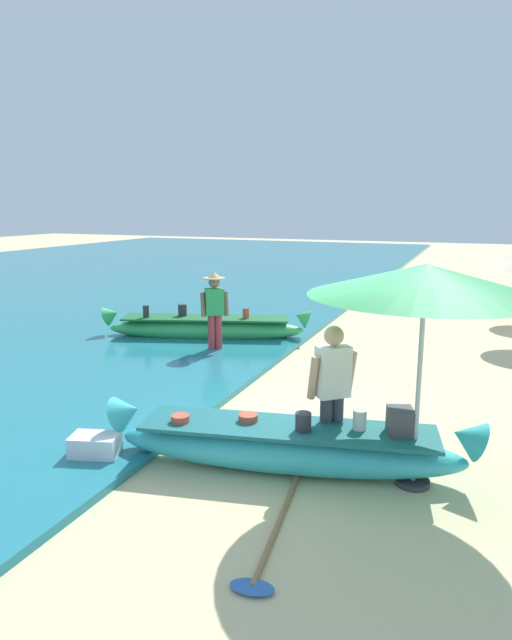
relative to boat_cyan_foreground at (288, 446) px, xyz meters
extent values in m
plane|color=beige|center=(0.06, 0.76, -0.30)|extent=(80.00, 80.00, 0.00)
cube|color=teal|center=(-13.55, 8.76, -0.25)|extent=(24.00, 56.00, 0.10)
ellipsoid|color=#33B2BC|center=(-0.02, 0.00, -0.04)|extent=(3.94, 1.44, 0.50)
cone|color=#33B2BC|center=(1.84, 0.36, 0.26)|extent=(0.48, 0.50, 0.50)
cone|color=#33B2BC|center=(-1.87, -0.36, 0.26)|extent=(0.48, 0.50, 0.50)
cube|color=#1C6267|center=(-0.02, 0.00, 0.21)|extent=(3.34, 1.34, 0.04)
cylinder|color=#B74C38|center=(-1.18, -0.34, 0.26)|extent=(0.21, 0.21, 0.10)
cylinder|color=#B74C38|center=(-0.48, -0.03, 0.26)|extent=(0.22, 0.22, 0.10)
cylinder|color=#2D2D33|center=(0.18, -0.05, 0.32)|extent=(0.18, 0.18, 0.22)
cylinder|color=silver|center=(0.74, 0.22, 0.33)|extent=(0.15, 0.15, 0.24)
cube|color=#424247|center=(1.17, 0.27, 0.36)|extent=(0.34, 0.36, 0.30)
ellipsoid|color=#38B760|center=(-3.63, 5.06, -0.04)|extent=(4.30, 2.03, 0.51)
cone|color=#38B760|center=(-1.65, 5.72, 0.26)|extent=(0.52, 0.54, 0.50)
cone|color=#38B760|center=(-5.62, 4.40, 0.26)|extent=(0.52, 0.54, 0.50)
cube|color=#1E6435|center=(-3.63, 5.06, 0.21)|extent=(3.65, 1.83, 0.04)
cylinder|color=#2D2D33|center=(-4.83, 4.55, 0.35)|extent=(0.13, 0.13, 0.28)
cylinder|color=#2D2D33|center=(-4.18, 5.01, 0.35)|extent=(0.19, 0.19, 0.27)
sphere|color=tan|center=(-3.44, 5.16, 0.30)|extent=(0.18, 0.18, 0.18)
cylinder|color=#B74C38|center=(-2.77, 5.28, 0.33)|extent=(0.14, 0.14, 0.24)
cylinder|color=#B2383D|center=(-2.91, 4.21, 0.10)|extent=(0.14, 0.14, 0.79)
cylinder|color=#B2383D|center=(-3.03, 4.13, 0.10)|extent=(0.14, 0.14, 0.79)
cube|color=green|center=(-2.97, 4.17, 0.76)|extent=(0.42, 0.39, 0.53)
cylinder|color=brown|center=(-2.77, 4.28, 0.71)|extent=(0.18, 0.20, 0.49)
cylinder|color=brown|center=(-3.15, 4.02, 0.71)|extent=(0.18, 0.20, 0.49)
sphere|color=brown|center=(-2.97, 4.17, 1.15)|extent=(0.22, 0.22, 0.22)
cylinder|color=tan|center=(-2.97, 4.17, 1.23)|extent=(0.44, 0.44, 0.02)
cone|color=tan|center=(-2.97, 4.17, 1.30)|extent=(0.26, 0.26, 0.12)
cylinder|color=#333842|center=(0.35, 0.28, 0.12)|extent=(0.14, 0.14, 0.82)
cylinder|color=#333842|center=(0.45, 0.37, 0.12)|extent=(0.14, 0.14, 0.82)
cube|color=silver|center=(0.40, 0.33, 0.82)|extent=(0.42, 0.40, 0.58)
cylinder|color=tan|center=(0.22, 0.19, 0.77)|extent=(0.20, 0.21, 0.53)
cylinder|color=tan|center=(0.56, 0.49, 0.77)|extent=(0.20, 0.21, 0.53)
sphere|color=tan|center=(0.40, 0.33, 1.22)|extent=(0.22, 0.22, 0.22)
cylinder|color=#B7B7BC|center=(1.34, 0.19, 0.87)|extent=(0.05, 0.05, 2.34)
cone|color=#28934C|center=(1.34, 0.19, 1.91)|extent=(2.34, 2.34, 0.32)
cylinder|color=#333338|center=(1.34, 0.19, -0.27)|extent=(0.36, 0.36, 0.06)
cube|color=silver|center=(-2.12, -0.66, -0.13)|extent=(0.62, 0.48, 0.34)
cylinder|color=#8E6B47|center=(0.27, -1.09, -0.27)|extent=(0.27, 1.79, 0.05)
ellipsoid|color=#2D60B7|center=(0.38, -1.98, -0.27)|extent=(0.38, 0.24, 0.03)
camera|label=1|loc=(1.82, -5.43, 2.63)|focal=30.89mm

